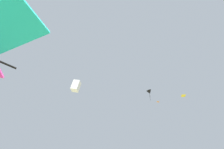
# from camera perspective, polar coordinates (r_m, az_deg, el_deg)

# --- Properties ---
(distant_kite_yellow_mid_left) EXTENTS (0.73, 0.72, 0.19)m
(distant_kite_yellow_mid_left) POSITION_cam_1_polar(r_m,az_deg,el_deg) (24.87, 22.55, -6.45)
(distant_kite_yellow_mid_left) COLOR yellow
(distant_kite_white_high_right) EXTENTS (1.00, 0.97, 1.17)m
(distant_kite_white_high_right) POSITION_cam_1_polar(r_m,az_deg,el_deg) (16.96, -11.86, -3.73)
(distant_kite_white_high_right) COLOR white
(distant_kite_black_overhead_distant) EXTENTS (1.69, 1.75, 2.67)m
(distant_kite_black_overhead_distant) POSITION_cam_1_polar(r_m,az_deg,el_deg) (40.90, 12.26, -5.71)
(distant_kite_black_overhead_distant) COLOR black
(distant_kite_orange_high_left) EXTENTS (0.70, 0.70, 0.18)m
(distant_kite_orange_high_left) POSITION_cam_1_polar(r_m,az_deg,el_deg) (38.82, 15.01, -8.69)
(distant_kite_orange_high_left) COLOR orange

